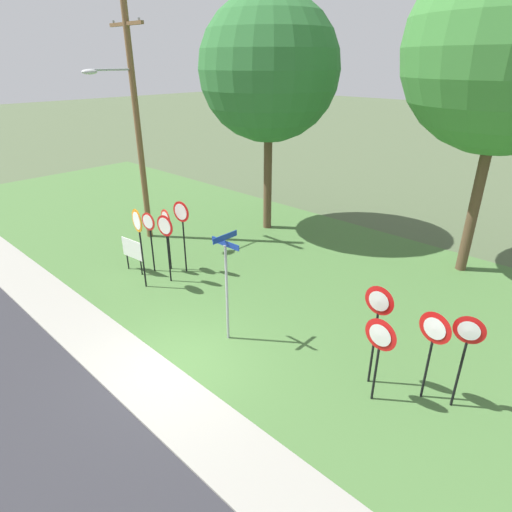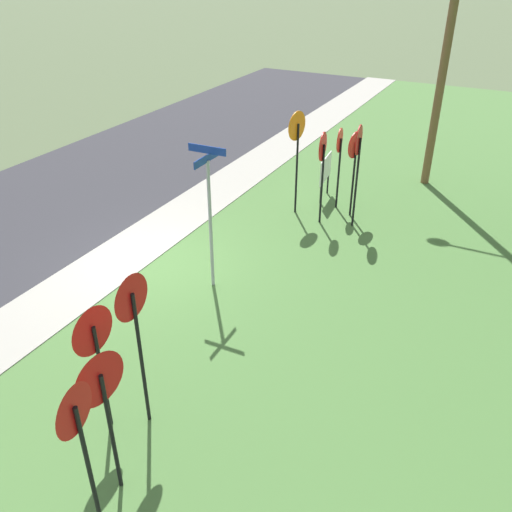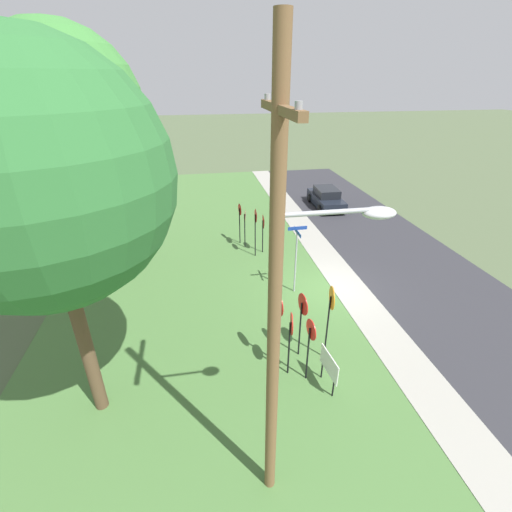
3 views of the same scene
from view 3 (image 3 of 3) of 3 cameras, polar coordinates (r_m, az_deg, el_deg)
ground_plane at (r=16.48m, az=12.09°, el=-5.25°), size 160.00×160.00×0.00m
road_asphalt at (r=18.70m, az=25.94°, el=-3.45°), size 44.00×6.40×0.01m
sidewalk_strip at (r=16.76m, az=14.66°, el=-4.86°), size 44.00×1.60×0.06m
grass_median at (r=15.44m, az=-9.29°, el=-7.31°), size 44.00×12.00×0.04m
stop_sign_near_left at (r=11.73m, az=7.39°, el=-8.90°), size 0.72×0.12×2.43m
stop_sign_near_right at (r=11.28m, az=3.60°, el=-9.24°), size 0.73×0.12×2.66m
stop_sign_far_left at (r=10.99m, az=8.65°, el=-12.86°), size 0.64×0.12×2.24m
stop_sign_far_center at (r=11.61m, az=11.82°, el=-8.12°), size 0.75×0.15×2.77m
stop_sign_far_right at (r=11.06m, az=5.59°, el=-11.99°), size 0.68×0.14×2.31m
yield_sign_near_left at (r=19.25m, az=-1.73°, el=5.96°), size 0.73×0.14×2.26m
yield_sign_near_right at (r=18.17m, az=-0.04°, el=5.54°), size 0.69×0.10×2.60m
yield_sign_far_left at (r=18.70m, az=1.19°, el=5.00°), size 0.75×0.11×2.14m
yield_sign_far_right at (r=19.77m, az=-2.58°, el=6.68°), size 0.64×0.13×2.34m
street_name_post at (r=15.12m, az=6.43°, el=0.28°), size 0.96×0.82×3.10m
utility_pole at (r=6.24m, az=4.09°, el=-8.27°), size 2.10×2.06×9.32m
notice_board at (r=11.35m, az=11.61°, el=-16.86°), size 1.10×0.14×1.25m
oak_tree_left at (r=8.75m, az=-31.43°, el=10.45°), size 5.64×5.64×9.51m
oak_tree_right at (r=16.80m, az=-28.56°, el=19.78°), size 6.30×6.30×10.51m
parked_sedan_distant at (r=26.62m, az=11.16°, el=9.07°), size 4.19×2.00×1.39m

